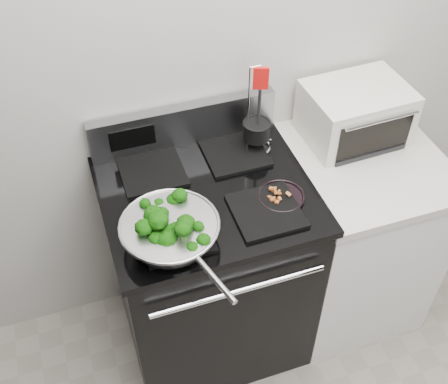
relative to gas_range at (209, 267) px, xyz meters
name	(u,v)px	position (x,y,z in m)	size (l,w,h in m)	color
back_wall	(253,39)	(0.30, 0.34, 0.86)	(4.00, 0.02, 2.70)	beige
gas_range	(209,267)	(0.00, 0.00, 0.00)	(0.79, 0.69, 1.13)	black
counter	(350,233)	(0.68, 0.00, -0.03)	(0.62, 0.68, 0.92)	white
skillet	(170,231)	(-0.19, -0.19, 0.52)	(0.34, 0.53, 0.07)	silver
broccoli_pile	(169,226)	(-0.19, -0.19, 0.54)	(0.27, 0.27, 0.09)	black
bacon_plate	(281,195)	(0.25, -0.12, 0.48)	(0.17, 0.17, 0.04)	black
utensil_holder	(256,135)	(0.26, 0.18, 0.53)	(0.13, 0.13, 0.39)	silver
toaster_oven	(355,113)	(0.69, 0.15, 0.55)	(0.42, 0.33, 0.23)	white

